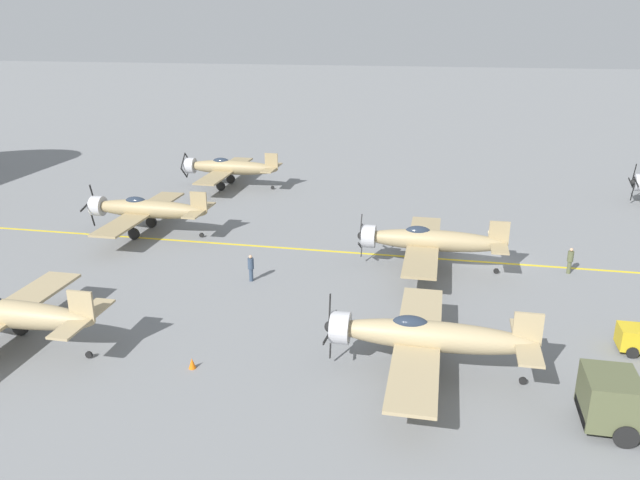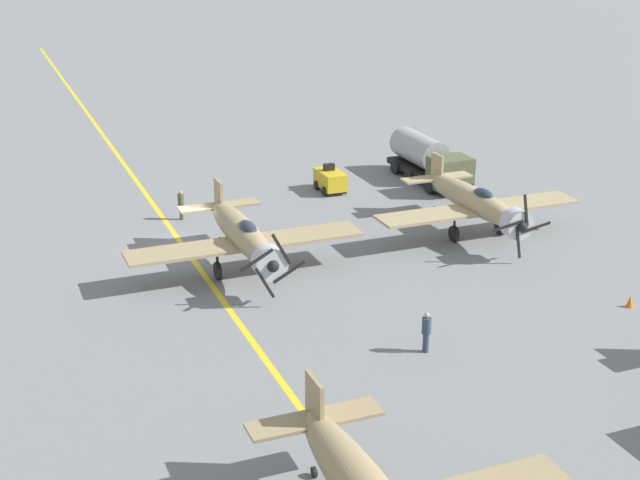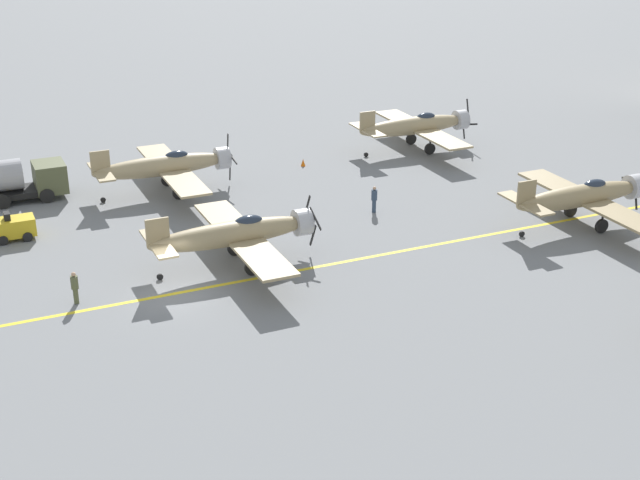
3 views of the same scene
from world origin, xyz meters
name	(u,v)px [view 2 (image 2 of 3)]	position (x,y,z in m)	size (l,w,h in m)	color
ground_plane	(185,249)	(0.00, 0.00, 0.00)	(400.00, 400.00, 0.00)	slate
taxiway_stripe	(185,249)	(0.00, 0.00, 0.00)	(0.30, 160.00, 0.01)	yellow
airplane_mid_center	(244,235)	(-2.01, 4.37, 2.01)	(12.00, 9.98, 3.65)	tan
airplane_mid_left	(476,202)	(-15.64, 4.02, 2.01)	(12.00, 9.98, 3.79)	tan
fuel_tanker	(429,160)	(-18.34, -6.45, 1.51)	(2.67, 8.00, 2.98)	black
tow_tractor	(330,180)	(-11.37, -6.86, 0.79)	(1.57, 2.60, 1.79)	gold
ground_crew_walking	(181,204)	(-1.00, -4.93, 0.98)	(0.39, 0.39, 1.80)	#515638
ground_crew_inspecting	(426,331)	(-6.44, 15.46, 0.98)	(0.39, 0.39, 1.79)	#334256
traffic_cone	(630,301)	(-17.35, 15.02, 0.28)	(0.36, 0.36, 0.55)	orange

